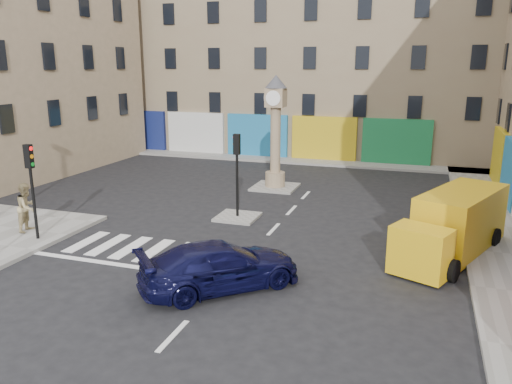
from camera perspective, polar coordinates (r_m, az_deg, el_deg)
The scene contains 12 objects.
ground at distance 14.99m, azimuth -5.83°, elevation -12.38°, with size 120.00×120.00×0.00m, color black.
sidewalk_right at distance 23.33m, azimuth 25.28°, elevation -3.65°, with size 2.60×30.00×0.15m, color gray.
sidewalk_far at distance 36.30m, azimuth 2.82°, elevation 3.74°, with size 32.00×2.40×0.15m, color gray.
island_near at distance 22.56m, azimuth -2.13°, elevation -2.86°, with size 1.80×1.80×0.12m, color gray.
island_far at distance 28.05m, azimuth 2.19°, elevation 0.57°, with size 2.40×2.40×0.12m, color gray.
building_far at distance 41.34m, azimuth 5.26°, elevation 16.72°, with size 32.00×10.00×17.00m, color #807055.
traffic_light_left_far at distance 20.71m, azimuth -24.33°, elevation 1.62°, with size 0.28×0.22×3.70m.
traffic_light_island at distance 21.95m, azimuth -2.19°, elevation 3.46°, with size 0.28×0.22×3.70m.
clock_pillar at distance 27.43m, azimuth 2.25°, elevation 7.66°, with size 1.20×1.20×6.10m.
navy_sedan at distance 15.53m, azimuth -4.11°, elevation -8.40°, with size 2.04×5.01×1.46m, color black.
yellow_van at distance 19.38m, azimuth 21.68°, elevation -3.50°, with size 4.17×6.47×2.27m.
pedestrian_tan at distance 22.19m, azimuth -24.70°, elevation -1.57°, with size 0.97×0.75×1.99m, color tan.
Camera 1 is at (5.65, -12.15, 6.71)m, focal length 35.00 mm.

